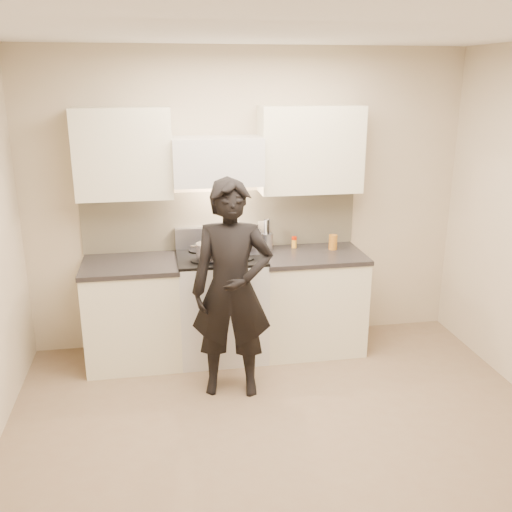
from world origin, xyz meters
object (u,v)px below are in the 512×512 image
(person, at_px, (232,290))
(wok, at_px, (240,236))
(utensil_crock, at_px, (267,240))
(stove, at_px, (222,305))
(counter_right, at_px, (311,300))

(person, bearing_deg, wok, 87.27)
(wok, relative_size, utensil_crock, 1.75)
(wok, height_order, utensil_crock, wok)
(stove, bearing_deg, wok, 36.77)
(utensil_crock, bearing_deg, stove, -157.58)
(stove, height_order, counter_right, stove)
(wok, xyz_separation_m, person, (-0.18, -0.80, -0.20))
(person, bearing_deg, stove, 101.00)
(counter_right, xyz_separation_m, person, (-0.82, -0.66, 0.40))
(utensil_crock, distance_m, person, 0.96)
(counter_right, relative_size, wok, 1.87)
(stove, relative_size, wok, 1.94)
(counter_right, distance_m, wok, 0.89)
(utensil_crock, relative_size, person, 0.16)
(stove, distance_m, utensil_crock, 0.72)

